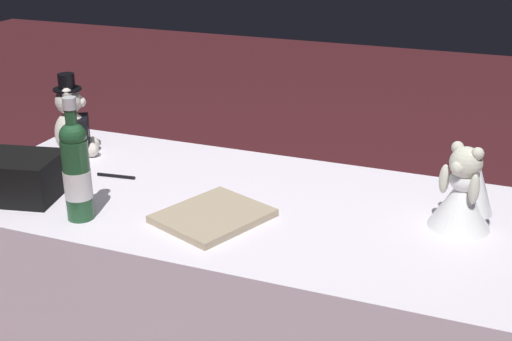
# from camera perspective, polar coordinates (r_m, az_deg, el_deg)

# --- Properties ---
(reception_table) EXTENTS (1.78, 0.77, 0.76)m
(reception_table) POSITION_cam_1_polar(r_m,az_deg,el_deg) (2.11, -0.00, -12.20)
(reception_table) COLOR white
(reception_table) RESTS_ON ground_plane
(teddy_bear_groom) EXTENTS (0.15, 0.14, 0.28)m
(teddy_bear_groom) POSITION_cam_1_polar(r_m,az_deg,el_deg) (2.33, -15.06, 3.75)
(teddy_bear_groom) COLOR silver
(teddy_bear_groom) RESTS_ON reception_table
(teddy_bear_bride) EXTENTS (0.19, 0.21, 0.23)m
(teddy_bear_bride) POSITION_cam_1_polar(r_m,az_deg,el_deg) (1.84, 17.21, -1.64)
(teddy_bear_bride) COLOR white
(teddy_bear_bride) RESTS_ON reception_table
(champagne_bottle) EXTENTS (0.07, 0.07, 0.34)m
(champagne_bottle) POSITION_cam_1_polar(r_m,az_deg,el_deg) (1.84, -14.87, 0.08)
(champagne_bottle) COLOR #204F2C
(champagne_bottle) RESTS_ON reception_table
(signing_pen) EXTENTS (0.13, 0.03, 0.01)m
(signing_pen) POSITION_cam_1_polar(r_m,az_deg,el_deg) (2.14, -11.81, -0.44)
(signing_pen) COLOR black
(signing_pen) RESTS_ON reception_table
(gift_case_black) EXTENTS (0.35, 0.25, 0.12)m
(gift_case_black) POSITION_cam_1_polar(r_m,az_deg,el_deg) (2.08, -20.38, -0.43)
(gift_case_black) COLOR black
(gift_case_black) RESTS_ON reception_table
(guestbook) EXTENTS (0.32, 0.34, 0.02)m
(guestbook) POSITION_cam_1_polar(r_m,az_deg,el_deg) (1.83, -3.63, -3.83)
(guestbook) COLOR tan
(guestbook) RESTS_ON reception_table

